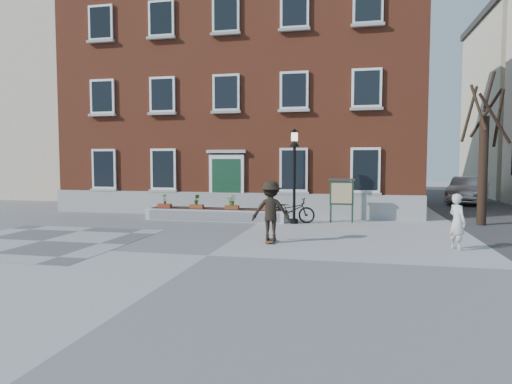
% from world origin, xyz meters
% --- Properties ---
extents(ground, '(100.00, 100.00, 0.00)m').
position_xyz_m(ground, '(0.00, 0.00, 0.00)').
color(ground, '#959598').
rests_on(ground, ground).
extents(checker_patch, '(6.00, 6.00, 0.01)m').
position_xyz_m(checker_patch, '(-6.00, 1.00, 0.01)').
color(checker_patch, '#505053').
rests_on(checker_patch, ground).
extents(distant_building, '(10.00, 12.00, 13.00)m').
position_xyz_m(distant_building, '(-18.00, 20.00, 6.50)').
color(distant_building, beige).
rests_on(distant_building, ground).
extents(bicycle, '(2.06, 0.83, 1.06)m').
position_xyz_m(bicycle, '(1.34, 7.11, 0.53)').
color(bicycle, black).
rests_on(bicycle, ground).
extents(parked_car, '(3.41, 5.23, 1.63)m').
position_xyz_m(parked_car, '(10.69, 17.86, 0.81)').
color(parked_car, silver).
rests_on(parked_car, ground).
extents(bystander, '(0.64, 0.72, 1.66)m').
position_xyz_m(bystander, '(6.92, 2.36, 0.83)').
color(bystander, silver).
rests_on(bystander, ground).
extents(brick_building, '(18.40, 10.85, 12.60)m').
position_xyz_m(brick_building, '(-2.00, 13.98, 6.30)').
color(brick_building, brown).
rests_on(brick_building, ground).
extents(planter_assembly, '(6.20, 1.12, 1.15)m').
position_xyz_m(planter_assembly, '(-1.99, 7.18, 0.31)').
color(planter_assembly, silver).
rests_on(planter_assembly, ground).
extents(bare_tree, '(1.83, 1.83, 6.16)m').
position_xyz_m(bare_tree, '(9.01, 8.01, 2.79)').
color(bare_tree, black).
rests_on(bare_tree, ground).
extents(lamp_post, '(0.40, 0.40, 3.93)m').
position_xyz_m(lamp_post, '(1.50, 6.88, 2.54)').
color(lamp_post, black).
rests_on(lamp_post, ground).
extents(notice_board, '(1.10, 0.16, 1.87)m').
position_xyz_m(notice_board, '(3.42, 7.60, 1.26)').
color(notice_board, '#1B3729').
rests_on(notice_board, ground).
extents(skateboarder, '(1.31, 0.86, 1.98)m').
position_xyz_m(skateboarder, '(1.34, 2.36, 1.02)').
color(skateboarder, brown).
rests_on(skateboarder, ground).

